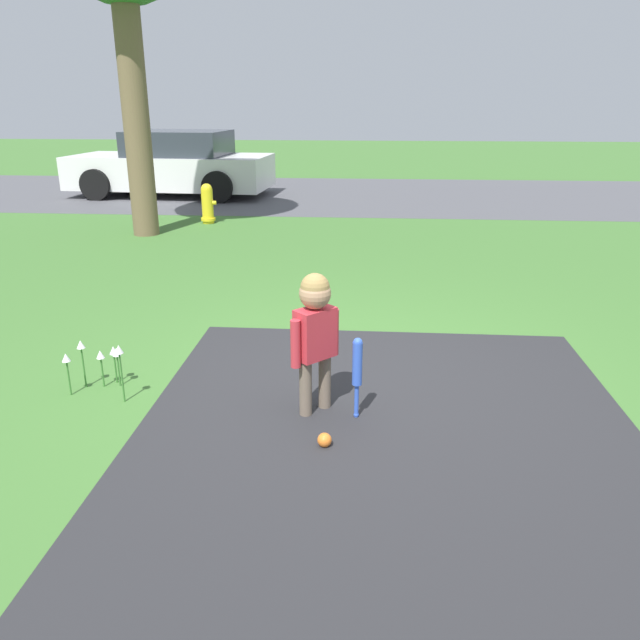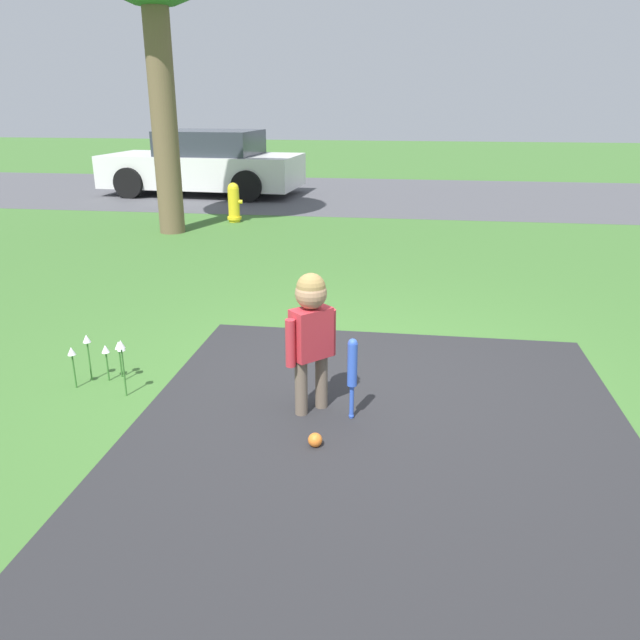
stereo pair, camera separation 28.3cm
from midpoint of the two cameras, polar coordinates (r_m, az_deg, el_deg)
The scene contains 8 objects.
ground_plane at distance 4.86m, azimuth 4.88°, elevation -5.23°, with size 60.00×60.00×0.00m, color #3D6B2D.
street_strip at distance 14.48m, azimuth 7.54°, elevation 11.26°, with size 40.00×6.00×0.01m.
child at distance 4.09m, azimuth 1.16°, elevation -0.39°, with size 0.30×0.30×0.98m.
baseball_bat at distance 4.10m, azimuth 4.95°, elevation -4.39°, with size 0.07×0.07×0.57m.
sports_ball at distance 3.92m, azimuth 1.66°, elevation -10.94°, with size 0.09×0.09×0.09m.
fire_hydrant at distance 11.14m, azimuth -7.16°, elevation 10.59°, with size 0.28×0.25×0.68m.
parked_car at distance 14.66m, azimuth -9.94°, elevation 13.84°, with size 4.44×2.29×1.40m.
flower_bed at distance 4.85m, azimuth -17.55°, elevation -2.56°, with size 0.49×0.36×0.43m.
Camera 2 is at (0.38, -4.40, 2.03)m, focal length 35.00 mm.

